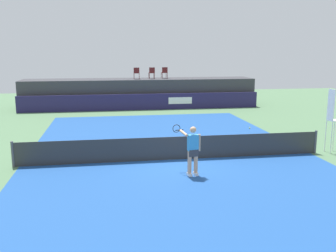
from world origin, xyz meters
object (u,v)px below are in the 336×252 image
spectator_chair_left (152,72)px  net_post_far (315,142)px  net_post_near (13,154)px  spectator_chair_center (164,72)px  tennis_ball (250,128)px  tennis_player (192,149)px  spectator_chair_far_left (137,73)px  umpire_chair (332,117)px

spectator_chair_left → net_post_far: 16.20m
net_post_near → spectator_chair_left: bearing=64.7°
spectator_chair_center → net_post_far: spectator_chair_center is taller
tennis_ball → tennis_player: bearing=-124.0°
spectator_chair_far_left → tennis_player: bearing=-88.2°
spectator_chair_left → umpire_chair: 16.32m
spectator_chair_far_left → tennis_ball: spectator_chair_far_left is taller
spectator_chair_far_left → net_post_far: 16.56m
tennis_player → spectator_chair_left: bearing=87.8°
spectator_chair_center → net_post_near: 17.58m
spectator_chair_left → net_post_near: (-7.15, -15.17, -2.19)m
spectator_chair_far_left → net_post_far: spectator_chair_far_left is taller
net_post_near → net_post_far: bearing=0.0°
spectator_chair_left → tennis_ball: size_ratio=13.06×
net_post_far → tennis_player: size_ratio=0.56×
spectator_chair_far_left → umpire_chair: 16.73m
spectator_chair_left → net_post_near: 16.91m
tennis_player → tennis_ball: 9.14m
spectator_chair_center → umpire_chair: spectator_chair_center is taller
spectator_chair_center → umpire_chair: (4.88, -15.41, -1.11)m
net_post_near → umpire_chair: bearing=-0.0°
net_post_near → net_post_far: 12.40m
umpire_chair → net_post_far: umpire_chair is taller
net_post_far → spectator_chair_center: bearing=105.3°
tennis_player → spectator_chair_center: bearing=84.4°
spectator_chair_far_left → spectator_chair_center: (2.24, 0.30, 0.00)m
spectator_chair_far_left → net_post_near: bearing=-111.5°
spectator_chair_far_left → tennis_player: size_ratio=0.50×
net_post_near → tennis_ball: 12.82m
net_post_near → tennis_player: 6.83m
spectator_chair_far_left → umpire_chair: size_ratio=0.32×
umpire_chair → spectator_chair_center: bearing=107.6°
spectator_chair_center → tennis_player: spectator_chair_center is taller
net_post_far → tennis_ball: bearing=98.5°
umpire_chair → tennis_ball: bearing=105.2°
net_post_near → tennis_ball: bearing=25.3°
tennis_ball → spectator_chair_center: bearing=108.8°
umpire_chair → net_post_far: bearing=179.4°
spectator_chair_far_left → tennis_ball: size_ratio=13.06×
umpire_chair → tennis_player: (-6.58, -2.05, -0.63)m
net_post_far → net_post_near: bearing=180.0°
spectator_chair_center → tennis_ball: 10.81m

